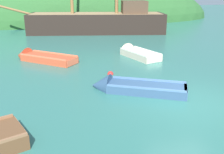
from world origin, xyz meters
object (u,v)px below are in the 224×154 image
rowboat_outer_left (135,54)px  buoy_red (110,74)px  rowboat_far (41,59)px  sailing_ship (99,25)px  rowboat_center (131,88)px

rowboat_outer_left → buoy_red: bearing=127.5°
rowboat_far → rowboat_outer_left: size_ratio=1.06×
sailing_ship → buoy_red: bearing=92.5°
sailing_ship → rowboat_outer_left: 9.59m
rowboat_center → rowboat_outer_left: size_ratio=1.08×
buoy_red → rowboat_outer_left: bearing=54.9°
rowboat_center → buoy_red: (-0.32, 2.25, -0.10)m
sailing_ship → rowboat_outer_left: bearing=103.1°
rowboat_center → buoy_red: rowboat_center is taller
rowboat_far → buoy_red: bearing=174.7°
sailing_ship → buoy_red: size_ratio=51.83×
rowboat_outer_left → buoy_red: size_ratio=11.96×
rowboat_far → rowboat_center: size_ratio=0.98×
rowboat_center → rowboat_outer_left: (1.91, 5.42, 0.02)m
rowboat_far → rowboat_outer_left: (5.45, -0.14, 0.00)m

